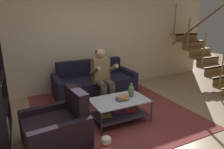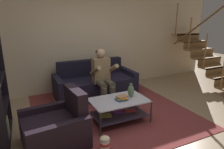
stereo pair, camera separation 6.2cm
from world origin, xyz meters
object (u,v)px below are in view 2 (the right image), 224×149
at_px(popcorn_tub, 105,143).
at_px(vase, 131,91).
at_px(armchair, 57,127).
at_px(couch, 95,84).
at_px(book_stack, 122,98).
at_px(coffee_table, 119,107).
at_px(person_seated_center, 103,74).

bearing_deg(popcorn_tub, vase, 39.89).
height_order(vase, armchair, armchair).
height_order(couch, popcorn_tub, couch).
relative_size(couch, armchair, 2.04).
bearing_deg(book_stack, couch, 88.30).
relative_size(vase, armchair, 0.27).
relative_size(coffee_table, vase, 4.03).
distance_m(book_stack, armchair, 1.24).
distance_m(person_seated_center, book_stack, 1.00).
bearing_deg(couch, vase, -82.54).
height_order(coffee_table, vase, vase).
height_order(book_stack, popcorn_tub, book_stack).
relative_size(couch, popcorn_tub, 8.81).
relative_size(coffee_table, book_stack, 4.43).
bearing_deg(armchair, vase, 8.83).
bearing_deg(person_seated_center, armchair, -137.95).
height_order(couch, coffee_table, couch).
distance_m(couch, coffee_table, 1.46).
bearing_deg(coffee_table, book_stack, -42.98).
height_order(couch, book_stack, couch).
height_order(book_stack, armchair, armchair).
bearing_deg(couch, armchair, -127.22).
xyz_separation_m(vase, popcorn_tub, (-0.85, -0.71, -0.44)).
distance_m(person_seated_center, popcorn_tub, 1.84).
bearing_deg(person_seated_center, book_stack, -92.60).
xyz_separation_m(couch, vase, (0.19, -1.43, 0.27)).
height_order(couch, vase, couch).
xyz_separation_m(person_seated_center, vase, (0.19, -0.91, -0.12)).
height_order(coffee_table, popcorn_tub, coffee_table).
xyz_separation_m(couch, coffee_table, (-0.08, -1.46, -0.00)).
relative_size(vase, popcorn_tub, 1.15).
xyz_separation_m(coffee_table, popcorn_tub, (-0.58, -0.68, -0.18)).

